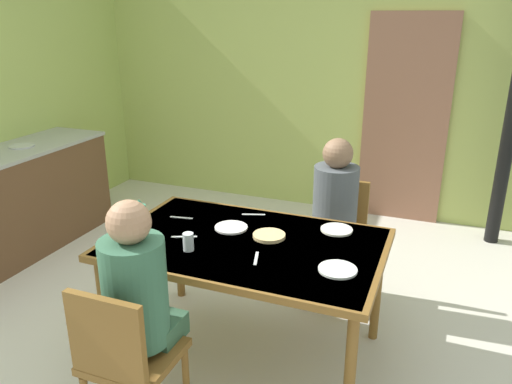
# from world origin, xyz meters

# --- Properties ---
(ground_plane) EXTENTS (7.07, 7.07, 0.00)m
(ground_plane) POSITION_xyz_m (0.00, 0.00, 0.00)
(ground_plane) COLOR beige
(wall_back) EXTENTS (4.76, 0.10, 2.73)m
(wall_back) POSITION_xyz_m (0.00, 2.72, 1.36)
(wall_back) COLOR #ABBB5E
(wall_back) RESTS_ON ground_plane
(door_wooden) EXTENTS (0.80, 0.05, 2.00)m
(door_wooden) POSITION_xyz_m (1.04, 2.64, 1.00)
(door_wooden) COLOR #905E48
(door_wooden) RESTS_ON ground_plane
(kitchen_counter) EXTENTS (0.61, 2.08, 0.91)m
(kitchen_counter) POSITION_xyz_m (-1.95, 0.52, 0.45)
(kitchen_counter) COLOR brown
(kitchen_counter) RESTS_ON ground_plane
(dining_table) EXTENTS (1.55, 0.99, 0.75)m
(dining_table) POSITION_xyz_m (0.45, 0.07, 0.69)
(dining_table) COLOR brown
(dining_table) RESTS_ON ground_plane
(chair_near_diner) EXTENTS (0.40, 0.40, 0.87)m
(chair_near_diner) POSITION_xyz_m (0.19, -0.77, 0.50)
(chair_near_diner) COLOR brown
(chair_near_diner) RESTS_ON ground_plane
(chair_far_diner) EXTENTS (0.40, 0.40, 0.87)m
(chair_far_diner) POSITION_xyz_m (0.79, 0.92, 0.50)
(chair_far_diner) COLOR brown
(chair_far_diner) RESTS_ON ground_plane
(person_near_diner) EXTENTS (0.30, 0.37, 0.77)m
(person_near_diner) POSITION_xyz_m (0.19, -0.64, 0.78)
(person_near_diner) COLOR #355D42
(person_near_diner) RESTS_ON ground_plane
(person_far_diner) EXTENTS (0.30, 0.37, 0.77)m
(person_far_diner) POSITION_xyz_m (0.79, 0.79, 0.78)
(person_far_diner) COLOR #544B50
(person_far_diner) RESTS_ON ground_plane
(water_bottle_green_near) EXTENTS (0.07, 0.07, 0.30)m
(water_bottle_green_near) POSITION_xyz_m (-0.04, -0.24, 0.89)
(water_bottle_green_near) COLOR #3E8769
(water_bottle_green_near) RESTS_ON dining_table
(dinner_plate_near_left) EXTENTS (0.20, 0.20, 0.01)m
(dinner_plate_near_left) POSITION_xyz_m (0.29, 0.21, 0.76)
(dinner_plate_near_left) COLOR white
(dinner_plate_near_left) RESTS_ON dining_table
(dinner_plate_near_right) EXTENTS (0.20, 0.20, 0.01)m
(dinner_plate_near_right) POSITION_xyz_m (1.01, -0.07, 0.76)
(dinner_plate_near_right) COLOR white
(dinner_plate_near_right) RESTS_ON dining_table
(dinner_plate_far_center) EXTENTS (0.19, 0.19, 0.01)m
(dinner_plate_far_center) POSITION_xyz_m (0.89, 0.41, 0.76)
(dinner_plate_far_center) COLOR white
(dinner_plate_far_center) RESTS_ON dining_table
(drinking_glass_by_near_diner) EXTENTS (0.06, 0.06, 0.10)m
(drinking_glass_by_near_diner) POSITION_xyz_m (0.20, -0.15, 0.80)
(drinking_glass_by_near_diner) COLOR silver
(drinking_glass_by_near_diner) RESTS_ON dining_table
(bread_plate_sliced) EXTENTS (0.19, 0.19, 0.02)m
(bread_plate_sliced) POSITION_xyz_m (0.55, 0.18, 0.76)
(bread_plate_sliced) COLOR #DBB77A
(bread_plate_sliced) RESTS_ON dining_table
(cutlery_knife_near) EXTENTS (0.06, 0.15, 0.00)m
(cutlery_knife_near) POSITION_xyz_m (0.58, -0.10, 0.75)
(cutlery_knife_near) COLOR silver
(cutlery_knife_near) RESTS_ON dining_table
(cutlery_fork_near) EXTENTS (0.15, 0.04, 0.00)m
(cutlery_fork_near) POSITION_xyz_m (-0.07, 0.24, 0.75)
(cutlery_fork_near) COLOR silver
(cutlery_fork_near) RESTS_ON dining_table
(cutlery_knife_far) EXTENTS (0.14, 0.07, 0.00)m
(cutlery_knife_far) POSITION_xyz_m (0.09, -0.01, 0.75)
(cutlery_knife_far) COLOR silver
(cutlery_knife_far) RESTS_ON dining_table
(cutlery_fork_far) EXTENTS (0.15, 0.06, 0.00)m
(cutlery_fork_far) POSITION_xyz_m (0.34, 0.46, 0.75)
(cutlery_fork_far) COLOR silver
(cutlery_fork_far) RESTS_ON dining_table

